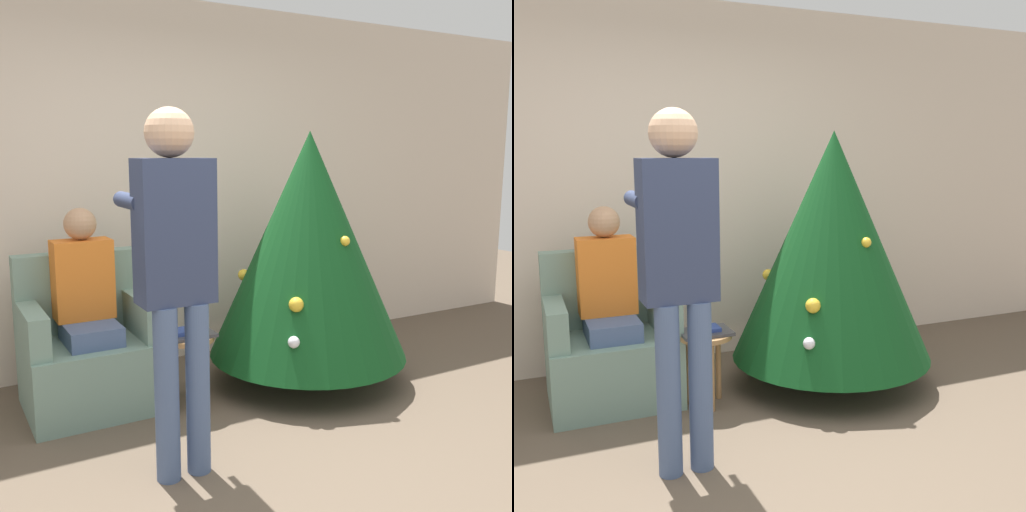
# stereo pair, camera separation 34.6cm
# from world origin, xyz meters

# --- Properties ---
(wall_back) EXTENTS (8.00, 0.06, 2.70)m
(wall_back) POSITION_xyz_m (0.00, 2.23, 1.35)
(wall_back) COLOR beige
(wall_back) RESTS_ON ground_plane
(christmas_tree) EXTENTS (1.37, 1.37, 1.74)m
(christmas_tree) POSITION_xyz_m (0.94, 1.30, 0.97)
(christmas_tree) COLOR brown
(christmas_tree) RESTS_ON ground_plane
(armchair) EXTENTS (0.79, 0.68, 0.96)m
(armchair) POSITION_xyz_m (-0.51, 1.62, 0.34)
(armchair) COLOR gray
(armchair) RESTS_ON ground_plane
(person_seated) EXTENTS (0.36, 0.46, 1.26)m
(person_seated) POSITION_xyz_m (-0.51, 1.60, 0.69)
(person_seated) COLOR #475B84
(person_seated) RESTS_ON ground_plane
(person_standing) EXTENTS (0.39, 0.57, 1.81)m
(person_standing) POSITION_xyz_m (-0.31, 0.59, 1.08)
(person_standing) COLOR #475B84
(person_standing) RESTS_ON ground_plane
(side_stool) EXTENTS (0.33, 0.33, 0.47)m
(side_stool) POSITION_xyz_m (0.03, 1.28, 0.38)
(side_stool) COLOR #A37547
(side_stool) RESTS_ON ground_plane
(laptop) EXTENTS (0.32, 0.24, 0.02)m
(laptop) POSITION_xyz_m (0.03, 1.28, 0.48)
(laptop) COLOR #38383D
(laptop) RESTS_ON side_stool
(book) EXTENTS (0.17, 0.14, 0.02)m
(book) POSITION_xyz_m (0.03, 1.28, 0.50)
(book) COLOR navy
(book) RESTS_ON laptop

